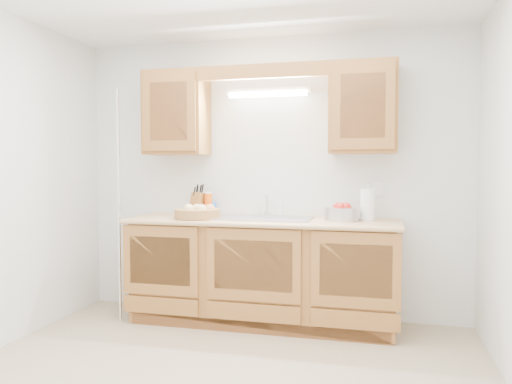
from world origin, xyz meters
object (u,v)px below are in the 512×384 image
(knife_block, at_px, (198,203))
(apple_bowl, at_px, (342,213))
(paper_towel, at_px, (368,205))
(fruit_basket, at_px, (198,212))

(knife_block, bearing_deg, apple_bowl, 13.10)
(knife_block, height_order, paper_towel, paper_towel)
(fruit_basket, height_order, apple_bowl, apple_bowl)
(paper_towel, bearing_deg, apple_bowl, -161.19)
(fruit_basket, distance_m, knife_block, 0.30)
(fruit_basket, height_order, paper_towel, paper_towel)
(fruit_basket, xyz_separation_m, knife_block, (-0.10, 0.27, 0.05))
(fruit_basket, relative_size, knife_block, 1.72)
(fruit_basket, bearing_deg, apple_bowl, 6.35)
(fruit_basket, relative_size, apple_bowl, 1.45)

